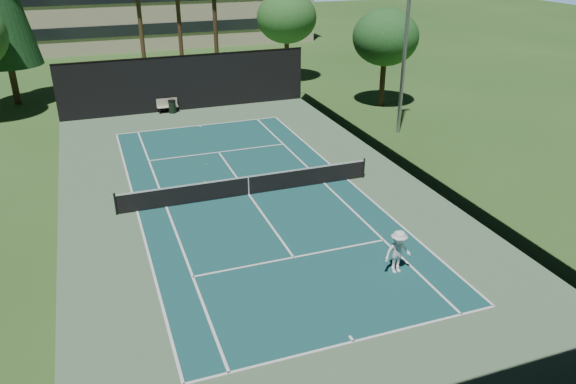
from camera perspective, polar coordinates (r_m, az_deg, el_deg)
name	(u,v)px	position (r m, az deg, el deg)	size (l,w,h in m)	color
ground	(249,195)	(28.21, -4.00, -0.29)	(160.00, 160.00, 0.00)	#2D541F
apron_slab	(249,195)	(28.21, -4.00, -0.28)	(18.00, 32.00, 0.01)	#517250
court_surface	(249,195)	(28.20, -4.00, -0.27)	(10.97, 23.77, 0.01)	#174B4B
court_lines	(249,194)	(28.20, -4.00, -0.25)	(11.07, 23.87, 0.01)	white
tennis_net	(249,185)	(27.98, -4.03, 0.74)	(12.90, 0.10, 1.10)	black
fence	(247,157)	(27.48, -4.16, 3.56)	(18.04, 32.05, 4.03)	black
player	(398,252)	(21.91, 11.11, -5.97)	(1.15, 0.66, 1.78)	white
tennis_ball_b	(204,182)	(29.85, -8.48, 1.03)	(0.08, 0.08, 0.08)	#E3F237
tennis_ball_c	(207,164)	(32.18, -8.27, 2.82)	(0.06, 0.06, 0.06)	#C2E033
tennis_ball_d	(111,196)	(29.30, -17.52, -0.39)	(0.06, 0.06, 0.06)	#EBF337
park_bench	(167,105)	(42.32, -12.16, 8.63)	(1.50, 0.45, 1.02)	beige
trash_bin	(172,107)	(42.11, -11.68, 8.49)	(0.56, 0.56, 0.95)	black
decid_tree_a	(287,18)	(50.01, -0.14, 17.30)	(5.12, 5.12, 7.62)	#402A1B
decid_tree_b	(386,37)	(42.71, 9.88, 15.21)	(4.80, 4.80, 7.14)	#402B1B
campus_building	(137,6)	(71.35, -15.12, 17.76)	(40.50, 12.50, 8.30)	#BBAE90
light_pole	(406,32)	(36.39, 11.94, 15.63)	(0.90, 0.25, 12.22)	#96989E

